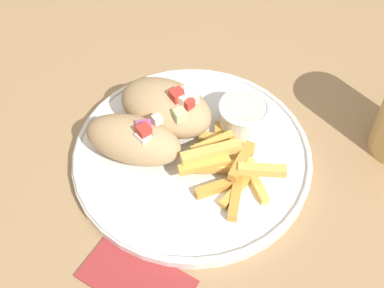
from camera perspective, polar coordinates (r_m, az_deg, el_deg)
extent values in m
cube|color=#9E7A51|center=(0.70, 2.49, -3.32)|extent=(1.37, 1.37, 0.04)
cylinder|color=#9E7A51|center=(1.59, -5.81, 14.07)|extent=(0.06, 0.06, 0.74)
cube|color=maroon|center=(0.61, -5.94, -14.10)|extent=(0.12, 0.07, 0.00)
cylinder|color=white|center=(0.69, 0.00, -1.38)|extent=(0.31, 0.31, 0.01)
torus|color=white|center=(0.68, 0.00, -0.93)|extent=(0.30, 0.30, 0.01)
ellipsoid|color=tan|center=(0.67, -6.29, 0.45)|extent=(0.14, 0.09, 0.06)
cube|color=white|center=(0.64, -5.18, 0.65)|extent=(0.02, 0.02, 0.02)
cube|color=silver|center=(0.64, -3.73, 2.62)|extent=(0.01, 0.01, 0.01)
cube|color=red|center=(0.63, -5.16, 1.37)|extent=(0.02, 0.02, 0.01)
cube|color=#A34C84|center=(0.64, -5.10, 1.52)|extent=(0.03, 0.03, 0.02)
ellipsoid|color=tan|center=(0.69, -2.80, 3.91)|extent=(0.13, 0.09, 0.06)
cube|color=#A34C84|center=(0.67, -0.87, 4.68)|extent=(0.01, 0.01, 0.01)
cube|color=#B7D693|center=(0.65, -1.31, 3.15)|extent=(0.02, 0.02, 0.01)
cube|color=silver|center=(0.66, -1.05, 4.94)|extent=(0.02, 0.02, 0.02)
cube|color=white|center=(0.66, -0.10, 5.33)|extent=(0.02, 0.02, 0.02)
cube|color=red|center=(0.66, -1.57, 5.14)|extent=(0.02, 0.02, 0.02)
cube|color=red|center=(0.66, -0.43, 4.41)|extent=(0.02, 0.02, 0.01)
cube|color=#E5B251|center=(0.69, 3.90, -0.02)|extent=(0.07, 0.03, 0.01)
cube|color=gold|center=(0.65, 4.76, -4.92)|extent=(0.02, 0.06, 0.01)
cube|color=gold|center=(0.65, 2.74, -4.61)|extent=(0.04, 0.05, 0.01)
cube|color=gold|center=(0.65, 4.76, -5.07)|extent=(0.04, 0.08, 0.01)
cube|color=#E5B251|center=(0.67, 3.49, -1.76)|extent=(0.05, 0.05, 0.01)
cube|color=#E5B251|center=(0.67, 3.55, -2.50)|extent=(0.06, 0.04, 0.01)
cube|color=#E5B251|center=(0.66, 6.60, -3.29)|extent=(0.07, 0.06, 0.01)
cube|color=gold|center=(0.69, 2.81, 0.12)|extent=(0.04, 0.06, 0.01)
cube|color=#E5B251|center=(0.64, 7.41, -2.86)|extent=(0.06, 0.04, 0.01)
cube|color=gold|center=(0.67, 2.18, 0.11)|extent=(0.04, 0.06, 0.01)
cube|color=gold|center=(0.65, 5.28, -1.82)|extent=(0.02, 0.06, 0.01)
cube|color=#E5B251|center=(0.66, 3.73, -2.39)|extent=(0.06, 0.05, 0.01)
cube|color=#E5B251|center=(0.64, 2.40, -1.03)|extent=(0.06, 0.07, 0.01)
cube|color=gold|center=(0.65, 1.15, -2.21)|extent=(0.05, 0.05, 0.01)
cylinder|color=white|center=(0.70, 5.53, 2.88)|extent=(0.06, 0.06, 0.04)
cylinder|color=beige|center=(0.69, 5.64, 3.76)|extent=(0.05, 0.05, 0.01)
torus|color=white|center=(0.69, 5.66, 3.93)|extent=(0.07, 0.07, 0.00)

